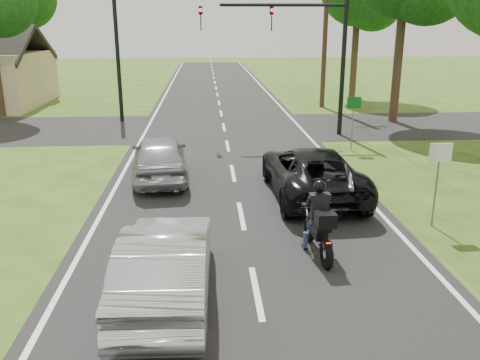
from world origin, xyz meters
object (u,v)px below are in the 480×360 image
silver_suv (160,157)px  silver_sedan (166,263)px  motorcycle_rider (319,227)px  dark_suv (312,172)px  sign_white (439,164)px  sign_green (353,110)px  traffic_signal (302,41)px  utility_pole_far (326,19)px

silver_suv → silver_sedan: bearing=90.2°
motorcycle_rider → silver_suv: motorcycle_rider is taller
dark_suv → silver_suv: (-4.54, 1.96, 0.01)m
dark_suv → sign_white: sign_white is taller
sign_green → silver_sedan: bearing=-120.5°
silver_sedan → silver_suv: size_ratio=1.01×
dark_suv → sign_white: 3.71m
traffic_signal → utility_pole_far: (2.86, 8.00, 0.95)m
utility_pole_far → dark_suv: bearing=-103.8°
sign_white → sign_green: bearing=88.6°
silver_suv → sign_green: size_ratio=2.01×
silver_suv → sign_white: (7.08, -4.52, 0.86)m
silver_suv → sign_white: sign_white is taller
silver_suv → traffic_signal: traffic_signal is taller
motorcycle_rider → silver_suv: (-3.88, 5.97, 0.07)m
dark_suv → silver_sedan: 6.81m
sign_white → dark_suv: bearing=134.8°
utility_pole_far → sign_green: 11.63m
utility_pole_far → sign_green: (-1.30, -11.02, -3.49)m
silver_sedan → dark_suv: bearing=-122.4°
motorcycle_rider → utility_pole_far: utility_pole_far is taller
sign_white → traffic_signal: bearing=97.0°
sign_white → silver_sedan: bearing=-154.0°
dark_suv → traffic_signal: 9.20m
utility_pole_far → silver_sedan: bearing=-109.5°
silver_sedan → traffic_signal: bearing=-107.9°
silver_suv → sign_white: 8.45m
utility_pole_far → motorcycle_rider: bearing=-102.9°
silver_sedan → sign_green: sign_green is taller
sign_white → silver_suv: bearing=147.5°
silver_suv → sign_green: 8.12m
motorcycle_rider → utility_pole_far: 21.46m
silver_suv → traffic_signal: bearing=-136.7°
motorcycle_rider → silver_sedan: size_ratio=0.46×
utility_pole_far → sign_green: bearing=-96.7°
dark_suv → sign_green: 6.16m
silver_suv → traffic_signal: size_ratio=0.67×
motorcycle_rider → dark_suv: size_ratio=0.38×
sign_white → sign_green: size_ratio=1.00×
sign_white → motorcycle_rider: bearing=-155.7°
silver_sedan → silver_suv: 7.65m
dark_suv → traffic_signal: size_ratio=0.81×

